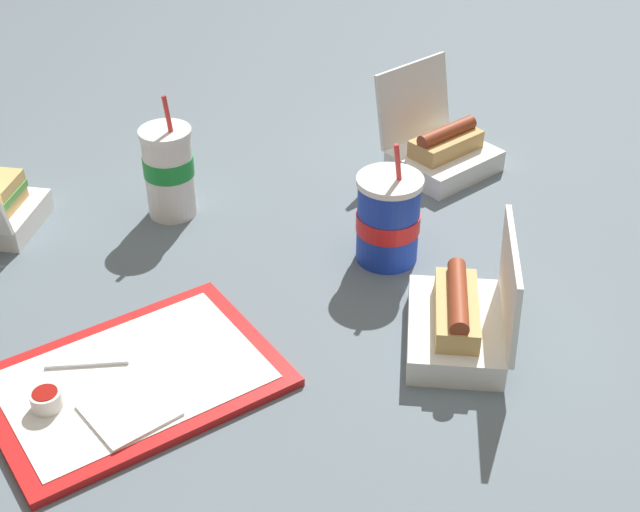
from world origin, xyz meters
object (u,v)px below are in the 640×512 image
ketchup_cup (46,399)px  clamshell_hotdog_left (441,149)px  clamshell_hotdog_back (462,319)px  soda_cup_front (388,219)px  food_tray (134,380)px  plastic_fork (87,362)px  soda_cup_back (169,171)px

ketchup_cup → clamshell_hotdog_left: (0.77, 0.38, 0.01)m
clamshell_hotdog_back → soda_cup_front: (-0.01, 0.23, 0.03)m
food_tray → plastic_fork: plastic_fork is taller
food_tray → ketchup_cup: (-0.11, -0.02, 0.02)m
soda_cup_back → ketchup_cup: bearing=-122.6°
food_tray → clamshell_hotdog_back: size_ratio=1.75×
clamshell_hotdog_left → soda_cup_back: bearing=176.2°
food_tray → clamshell_hotdog_left: size_ratio=1.88×
food_tray → clamshell_hotdog_back: 0.45m
clamshell_hotdog_back → soda_cup_front: bearing=91.5°
food_tray → plastic_fork: 0.07m
plastic_fork → clamshell_hotdog_left: 0.77m
clamshell_hotdog_left → clamshell_hotdog_back: (-0.21, -0.45, -0.00)m
food_tray → clamshell_hotdog_left: bearing=29.4°
plastic_fork → clamshell_hotdog_left: clamshell_hotdog_left is taller
food_tray → soda_cup_front: bearing=17.9°
food_tray → ketchup_cup: 0.12m
food_tray → soda_cup_front: (0.44, 0.14, 0.07)m
plastic_fork → soda_cup_front: size_ratio=0.53×
plastic_fork → clamshell_hotdog_back: (0.49, -0.13, 0.03)m
soda_cup_back → clamshell_hotdog_left: bearing=-3.8°
ketchup_cup → clamshell_hotdog_back: (0.55, -0.07, 0.01)m
ketchup_cup → clamshell_hotdog_left: clamshell_hotdog_left is taller
ketchup_cup → clamshell_hotdog_left: size_ratio=0.18×
ketchup_cup → clamshell_hotdog_back: 0.56m
plastic_fork → soda_cup_front: bearing=27.4°
clamshell_hotdog_back → ketchup_cup: bearing=173.0°
soda_cup_front → clamshell_hotdog_left: bearing=46.2°
food_tray → clamshell_hotdog_back: bearing=-10.8°
plastic_fork → soda_cup_back: soda_cup_back is taller
food_tray → soda_cup_back: 0.44m
clamshell_hotdog_left → soda_cup_back: soda_cup_back is taller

